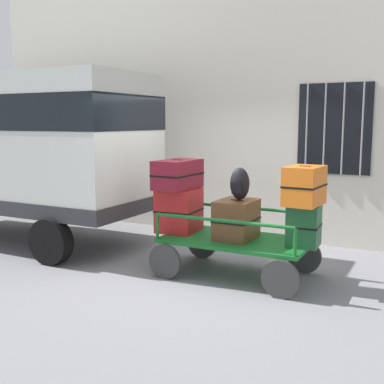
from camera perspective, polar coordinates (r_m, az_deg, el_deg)
name	(u,v)px	position (r m, az deg, el deg)	size (l,w,h in m)	color
ground_plane	(202,270)	(7.08, 1.18, -9.13)	(40.00, 40.00, 0.00)	gray
building_wall	(261,100)	(8.95, 8.13, 10.65)	(12.00, 0.38, 5.00)	silver
van	(20,142)	(9.09, -19.58, 5.58)	(4.83, 2.03, 2.88)	silver
luggage_cart	(236,246)	(6.73, 5.23, -6.41)	(2.09, 1.19, 0.53)	#146023
cart_railing	(237,217)	(6.64, 5.28, -2.98)	(1.96, 1.06, 0.36)	#146023
suitcase_left_bottom	(179,210)	(7.06, -1.54, -2.14)	(0.58, 0.61, 0.64)	#B21E1E
suitcase_left_middle	(178,174)	(6.95, -1.71, 2.10)	(0.49, 0.79, 0.42)	maroon
suitcase_midleft_bottom	(236,219)	(6.64, 5.26, -3.24)	(0.49, 0.64, 0.54)	brown
suitcase_center_bottom	(304,225)	(6.40, 13.05, -3.86)	(0.43, 0.45, 0.54)	#194C28
suitcase_center_middle	(305,186)	(6.28, 13.12, 0.73)	(0.45, 0.64, 0.50)	orange
backpack	(240,184)	(6.54, 5.63, 0.96)	(0.27, 0.22, 0.44)	black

